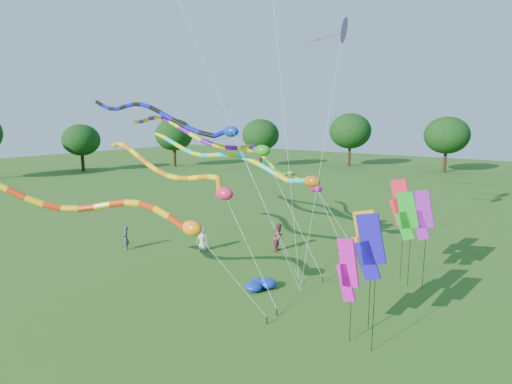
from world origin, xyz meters
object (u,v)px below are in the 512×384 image
Objects in this scene: tube_kite_orange at (177,172)px; person_b at (126,238)px; blue_nylon_heap at (262,284)px; person_c at (279,237)px; person_a at (202,239)px; tube_kite_red at (110,209)px.

tube_kite_orange is 7.19m from person_b.
blue_nylon_heap is 10.57m from person_b.
tube_kite_orange reaches higher than person_c.
tube_kite_orange is 5.86m from person_a.
tube_kite_red reaches higher than blue_nylon_heap.
tube_kite_orange is 8.03m from person_c.
tube_kite_red is at bearing 2.98° from person_b.
person_c is at bearing 59.20° from tube_kite_red.
tube_kite_orange is at bearing -82.13° from person_a.
tube_kite_orange reaches higher than blue_nylon_heap.
person_b reaches higher than person_a.
person_c reaches higher than person_b.
tube_kite_red is at bearing -88.07° from person_a.
person_c is (7.99, 5.51, 0.12)m from person_b.
blue_nylon_heap is 0.86× the size of person_c.
person_a is 0.86× the size of person_c.
tube_kite_red is 9.30m from person_b.
person_c is at bearing 77.90° from person_b.
tube_kite_orange is 9.27× the size of person_b.
tube_kite_orange reaches higher than tube_kite_red.
tube_kite_red is 11.69m from person_c.
tube_kite_orange is 7.36m from blue_nylon_heap.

